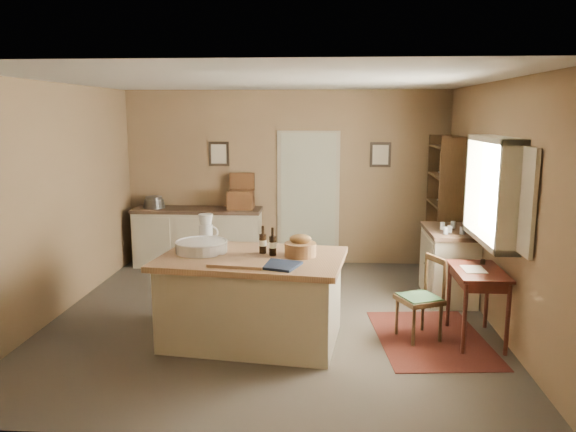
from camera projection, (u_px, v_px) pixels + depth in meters
name	position (u px, v px, depth m)	size (l,w,h in m)	color
ground	(271.00, 317.00, 6.55)	(5.00, 5.00, 0.00)	#62574B
wall_back	(286.00, 178.00, 8.76)	(5.00, 0.10, 2.70)	olive
wall_front	(235.00, 261.00, 3.85)	(5.00, 0.10, 2.70)	olive
wall_left	(55.00, 201.00, 6.47)	(0.10, 5.00, 2.70)	olive
wall_right	(497.00, 206.00, 6.14)	(0.10, 5.00, 2.70)	olive
ceiling	(270.00, 80.00, 6.06)	(5.00, 5.00, 0.00)	silver
door	(308.00, 197.00, 8.76)	(0.97, 0.06, 2.11)	#BABA9D
framed_prints	(299.00, 154.00, 8.66)	(2.82, 0.02, 0.38)	black
window	(497.00, 190.00, 5.91)	(0.25, 1.99, 1.12)	#BAAD91
work_island	(251.00, 296.00, 5.81)	(1.99, 1.43, 1.20)	#BAAD91
sideboard	(199.00, 235.00, 8.71)	(1.97, 0.56, 1.18)	#BAAD91
rug	(431.00, 338.00, 5.93)	(1.10, 1.60, 0.01)	#481B13
writing_desk	(478.00, 279.00, 5.78)	(0.49, 0.81, 0.82)	#37140E
desk_chair	(419.00, 300.00, 5.86)	(0.40, 0.40, 0.86)	#332111
right_cabinet	(448.00, 263.00, 7.17)	(0.58, 1.04, 0.99)	#BAAD91
shelving_unit	(447.00, 208.00, 8.00)	(0.35, 0.92, 2.04)	#332111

